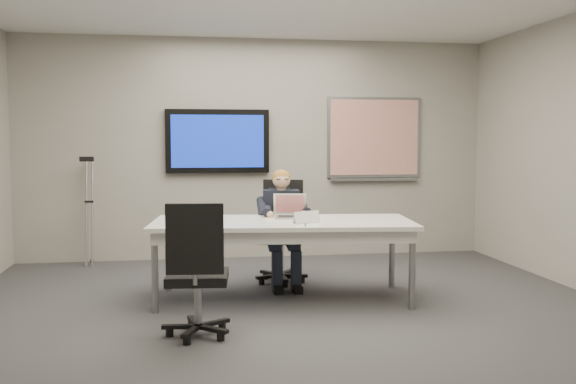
{
  "coord_description": "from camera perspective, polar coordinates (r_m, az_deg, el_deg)",
  "views": [
    {
      "loc": [
        -0.89,
        -5.2,
        1.52
      ],
      "look_at": [
        0.07,
        0.89,
        1.01
      ],
      "focal_mm": 40.0,
      "sensor_mm": 36.0,
      "label": 1
    }
  ],
  "objects": [
    {
      "name": "floor",
      "position": [
        5.49,
        0.72,
        -11.39
      ],
      "size": [
        6.0,
        6.0,
        0.02
      ],
      "primitive_type": "cube",
      "color": "#333335",
      "rests_on": "ground"
    },
    {
      "name": "wall_back",
      "position": [
        8.25,
        -2.81,
        3.84
      ],
      "size": [
        6.0,
        0.02,
        2.8
      ],
      "primitive_type": "cube",
      "color": "gray",
      "rests_on": "ground"
    },
    {
      "name": "wall_front",
      "position": [
        2.37,
        13.1,
        1.72
      ],
      "size": [
        6.0,
        0.02,
        2.8
      ],
      "primitive_type": "cube",
      "color": "gray",
      "rests_on": "ground"
    },
    {
      "name": "conference_table",
      "position": [
        6.08,
        -0.47,
        -3.36
      ],
      "size": [
        2.54,
        1.27,
        0.75
      ],
      "rotation": [
        0.0,
        0.0,
        -0.11
      ],
      "color": "white",
      "rests_on": "ground"
    },
    {
      "name": "tv_display",
      "position": [
        8.15,
        -6.28,
        4.51
      ],
      "size": [
        1.3,
        0.09,
        0.8
      ],
      "color": "black",
      "rests_on": "wall_back"
    },
    {
      "name": "whiteboard",
      "position": [
        8.52,
        7.66,
        4.71
      ],
      "size": [
        1.25,
        0.08,
        1.1
      ],
      "color": "gray",
      "rests_on": "wall_back"
    },
    {
      "name": "office_chair_far",
      "position": [
        6.89,
        -0.61,
        -5.19
      ],
      "size": [
        0.64,
        0.64,
        1.09
      ],
      "rotation": [
        0.0,
        0.0,
        -0.27
      ],
      "color": "black",
      "rests_on": "ground"
    },
    {
      "name": "office_chair_near",
      "position": [
        5.01,
        -8.06,
        -9.1
      ],
      "size": [
        0.55,
        0.55,
        1.05
      ],
      "rotation": [
        0.0,
        0.0,
        3.05
      ],
      "color": "black",
      "rests_on": "ground"
    },
    {
      "name": "seated_person",
      "position": [
        6.63,
        -0.42,
        -4.28
      ],
      "size": [
        0.39,
        0.67,
        1.21
      ],
      "rotation": [
        0.0,
        0.0,
        -0.08
      ],
      "color": "#1F2534",
      "rests_on": "office_chair_far"
    },
    {
      "name": "crutch",
      "position": [
        8.12,
        -17.24,
        -1.5
      ],
      "size": [
        0.39,
        0.59,
        1.39
      ],
      "primitive_type": null,
      "rotation": [
        -0.18,
        0.0,
        0.4
      ],
      "color": "#9C9EA3",
      "rests_on": "ground"
    },
    {
      "name": "laptop",
      "position": [
        6.32,
        0.3,
        -1.75
      ],
      "size": [
        0.36,
        0.36,
        0.23
      ],
      "rotation": [
        0.0,
        0.0,
        -0.18
      ],
      "color": "#A9A9AB",
      "rests_on": "conference_table"
    },
    {
      "name": "name_tent",
      "position": [
        5.91,
        1.66,
        -2.23
      ],
      "size": [
        0.28,
        0.18,
        0.11
      ],
      "primitive_type": null,
      "rotation": [
        0.0,
        0.0,
        0.43
      ],
      "color": "silver",
      "rests_on": "conference_table"
    },
    {
      "name": "pen",
      "position": [
        5.75,
        1.57,
        -2.91
      ],
      "size": [
        0.04,
        0.13,
        0.01
      ],
      "primitive_type": "cylinder",
      "rotation": [
        0.0,
        1.57,
        1.33
      ],
      "color": "black",
      "rests_on": "conference_table"
    }
  ]
}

